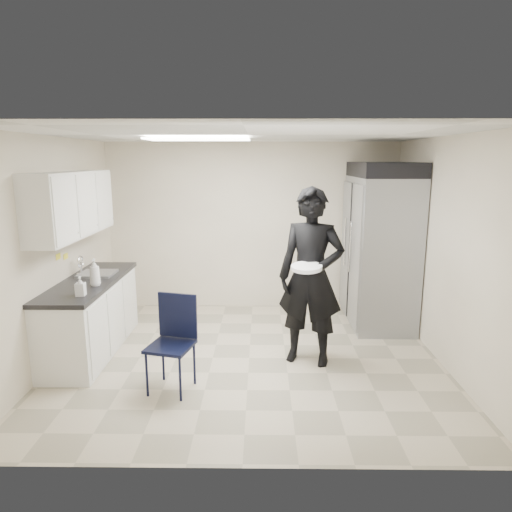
{
  "coord_description": "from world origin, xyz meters",
  "views": [
    {
      "loc": [
        0.14,
        -5.1,
        2.34
      ],
      "look_at": [
        0.08,
        0.2,
        1.21
      ],
      "focal_mm": 32.0,
      "sensor_mm": 36.0,
      "label": 1
    }
  ],
  "objects_px": {
    "lower_counter": "(91,318)",
    "man_tuxedo": "(311,277)",
    "commercial_fridge": "(380,252)",
    "folding_chair": "(170,347)"
  },
  "relations": [
    {
      "from": "lower_counter",
      "to": "man_tuxedo",
      "type": "height_order",
      "value": "man_tuxedo"
    },
    {
      "from": "lower_counter",
      "to": "commercial_fridge",
      "type": "distance_m",
      "value": 3.98
    },
    {
      "from": "lower_counter",
      "to": "commercial_fridge",
      "type": "xyz_separation_m",
      "value": [
        3.78,
        1.07,
        0.62
      ]
    },
    {
      "from": "lower_counter",
      "to": "man_tuxedo",
      "type": "relative_size",
      "value": 0.93
    },
    {
      "from": "man_tuxedo",
      "to": "folding_chair",
      "type": "bearing_deg",
      "value": -136.76
    },
    {
      "from": "commercial_fridge",
      "to": "man_tuxedo",
      "type": "distance_m",
      "value": 1.75
    },
    {
      "from": "lower_counter",
      "to": "man_tuxedo",
      "type": "xyz_separation_m",
      "value": [
        2.66,
        -0.26,
        0.59
      ]
    },
    {
      "from": "lower_counter",
      "to": "folding_chair",
      "type": "height_order",
      "value": "folding_chair"
    },
    {
      "from": "commercial_fridge",
      "to": "man_tuxedo",
      "type": "xyz_separation_m",
      "value": [
        -1.12,
        -1.34,
        -0.03
      ]
    },
    {
      "from": "lower_counter",
      "to": "folding_chair",
      "type": "relative_size",
      "value": 1.99
    }
  ]
}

